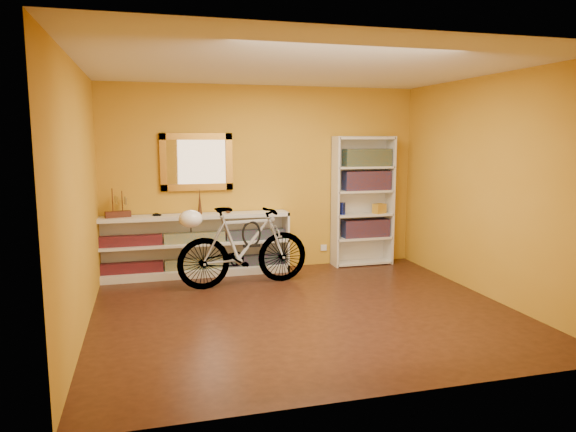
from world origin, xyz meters
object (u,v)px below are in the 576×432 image
object	(u,v)px
console_unit	(195,245)
bookcase	(363,201)
helmet	(191,219)
bicycle	(244,246)

from	to	relation	value
console_unit	bookcase	xyz separation A→B (m)	(2.47, 0.03, 0.52)
helmet	bookcase	bearing A→B (deg)	16.32
console_unit	helmet	world-z (taller)	helmet
bookcase	helmet	bearing A→B (deg)	-163.68
bookcase	bicycle	distance (m)	2.08
bookcase	console_unit	bearing A→B (deg)	-179.42
bookcase	bicycle	xyz separation A→B (m)	(-1.91, -0.68, -0.44)
console_unit	helmet	xyz separation A→B (m)	(-0.10, -0.73, 0.48)
console_unit	bookcase	size ratio (longest dim) A/B	1.37
bicycle	helmet	size ratio (longest dim) A/B	6.03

